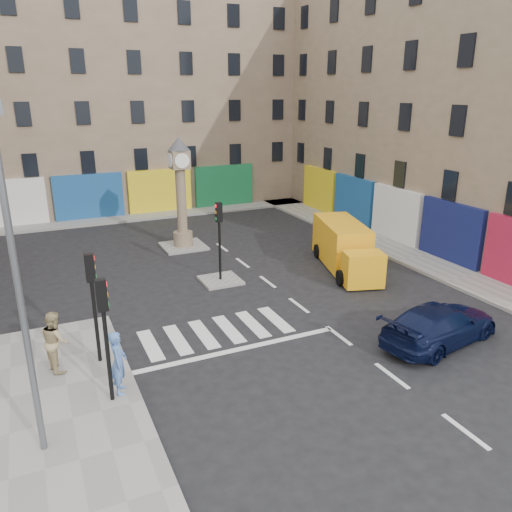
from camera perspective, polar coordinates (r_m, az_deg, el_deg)
ground at (r=18.19m, az=11.21°, el=-10.26°), size 120.00×120.00×0.00m
sidewalk_left at (r=13.79m, az=-26.38°, el=-22.13°), size 7.00×16.00×0.15m
sidewalk_right at (r=30.48m, az=13.67°, el=1.60°), size 2.60×30.00×0.15m
sidewalk_far at (r=36.42m, az=-15.07°, el=4.21°), size 32.00×2.40×0.15m
island_near at (r=23.73m, az=-4.08°, el=-2.78°), size 1.80×1.80×0.12m
island_far at (r=29.12m, az=-8.28°, el=1.12°), size 2.40×2.40×0.12m
building_right at (r=33.58m, az=23.58°, el=15.91°), size 10.00×30.00×16.00m
building_far at (r=41.14m, az=-17.60°, el=17.44°), size 32.00×10.00×17.00m
traffic_light_left_near at (r=14.34m, az=-16.94°, el=-7.18°), size 0.28×0.22×3.70m
traffic_light_left_far at (r=16.54m, az=-18.18°, el=-3.82°), size 0.28×0.22×3.70m
traffic_light_island at (r=22.93m, az=-4.22°, el=3.13°), size 0.28×0.22×3.70m
lamp_post at (r=12.17m, az=-25.74°, el=-1.81°), size 0.50×0.25×8.30m
clock_pillar at (r=28.29m, az=-8.61°, el=7.88°), size 1.20×1.20×6.10m
navy_sedan at (r=19.04m, az=20.28°, el=-7.32°), size 5.26×2.94×1.44m
yellow_van at (r=25.57m, az=10.11°, el=1.04°), size 3.49×6.41×2.23m
pedestrian_blue at (r=15.31m, az=-15.45°, el=-11.62°), size 0.63×0.81×1.95m
pedestrian_tan at (r=17.10m, az=-21.95°, el=-8.98°), size 0.94×1.10×1.98m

